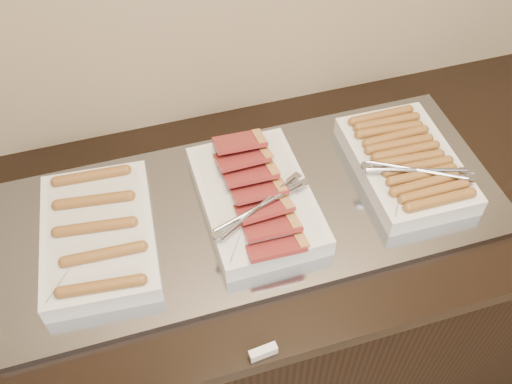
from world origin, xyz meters
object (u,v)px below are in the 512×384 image
dish_left (99,234)px  dish_right (406,163)px  warming_tray (255,208)px  counter (257,301)px  dish_center (256,198)px

dish_left → dish_right: dish_right is taller
warming_tray → dish_left: dish_left is taller
dish_left → dish_right: bearing=3.7°
counter → dish_right: dish_right is taller
dish_center → dish_right: dish_center is taller
counter → dish_left: 0.62m
counter → dish_center: size_ratio=5.14×
warming_tray → dish_right: dish_right is taller
dish_center → dish_right: (0.39, 0.00, 0.00)m
warming_tray → counter: bearing=0.0°
counter → warming_tray: size_ratio=1.72×
counter → dish_right: 0.63m
dish_left → dish_center: (0.37, -0.00, 0.00)m
counter → warming_tray: (-0.01, 0.00, 0.46)m
counter → dish_left: (-0.38, -0.00, 0.50)m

